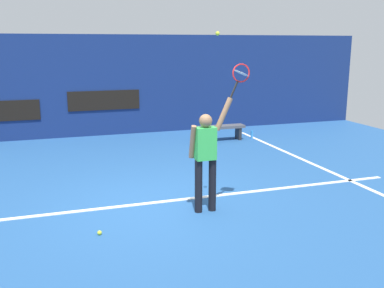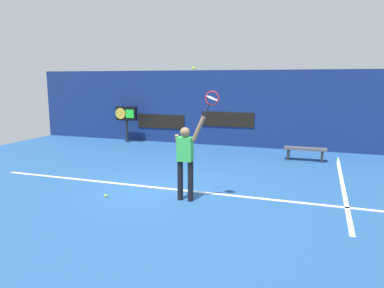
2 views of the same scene
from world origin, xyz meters
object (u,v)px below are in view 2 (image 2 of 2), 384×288
Objects in this scene: tennis_racket at (211,100)px; scoreboard_clock at (126,115)px; tennis_player at (185,157)px; spare_ball at (106,196)px; water_bottle at (336,159)px; tennis_ball at (194,68)px; court_bench at (305,151)px.

tennis_racket reaches higher than scoreboard_clock.
tennis_player reaches higher than spare_ball.
water_bottle is (2.82, 5.23, -2.19)m from tennis_racket.
tennis_ball reaches higher than tennis_racket.
tennis_ball is 6.25m from court_bench.
scoreboard_clock is 7.70m from court_bench.
tennis_player is 28.79× the size of tennis_ball.
spare_ball is at bearing -127.08° from court_bench.
tennis_player is at bearing -51.74° from scoreboard_clock.
spare_ball is at bearing -170.37° from tennis_racket.
tennis_ball is 0.04× the size of scoreboard_clock.
tennis_player reaches higher than water_bottle.
tennis_ball is 3.61m from spare_ball.
court_bench is 1.03m from water_bottle.
tennis_racket is 0.40× the size of scoreboard_clock.
tennis_racket is 5.88m from court_bench.
tennis_player is 5.79m from court_bench.
water_bottle is 7.72m from spare_ball.
tennis_ball is 0.28× the size of water_bottle.
water_bottle is at bearing -8.57° from scoreboard_clock.
tennis_player is 3.15× the size of tennis_racket.
tennis_racket is at bearing -0.41° from tennis_player.
tennis_player is 8.29m from scoreboard_clock.
spare_ball is at bearing -168.06° from tennis_ball.
tennis_player is 28.79× the size of spare_ball.
scoreboard_clock reaches higher than water_bottle.
tennis_ball reaches higher than court_bench.
tennis_player is 1.43m from tennis_racket.
tennis_player is 1.25× the size of scoreboard_clock.
tennis_player is 2.14m from spare_ball.
tennis_racket reaches higher than water_bottle.
scoreboard_clock is at bearing 115.32° from spare_ball.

